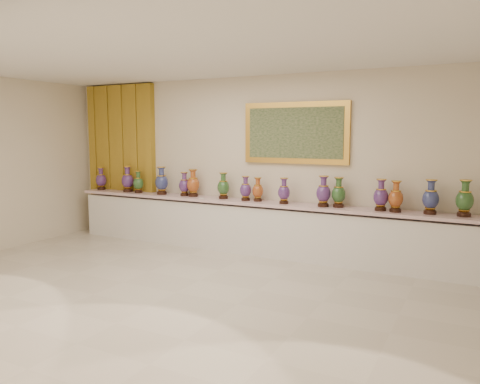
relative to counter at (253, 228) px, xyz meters
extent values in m
plane|color=beige|center=(0.00, -2.27, -0.44)|extent=(8.00, 8.00, 0.00)
plane|color=beige|center=(0.00, 0.23, 1.06)|extent=(8.00, 0.00, 8.00)
plane|color=white|center=(0.00, -2.27, 2.56)|extent=(8.00, 8.00, 0.00)
cube|color=#B68827|center=(-3.03, 0.17, 1.06)|extent=(1.64, 0.14, 2.95)
cube|color=gold|center=(0.66, 0.19, 1.61)|extent=(1.80, 0.06, 1.00)
cube|color=#1C381E|center=(0.66, 0.16, 1.61)|extent=(1.62, 0.02, 0.82)
cube|color=white|center=(0.00, 0.00, -0.03)|extent=(7.20, 0.42, 0.81)
cube|color=beige|center=(0.00, -0.02, 0.44)|extent=(7.28, 0.48, 0.05)
cylinder|color=black|center=(-3.43, -0.01, 0.49)|extent=(0.16, 0.16, 0.04)
cone|color=gold|center=(-3.43, -0.01, 0.54)|extent=(0.14, 0.14, 0.03)
ellipsoid|color=#25134C|center=(-3.43, -0.01, 0.66)|extent=(0.22, 0.22, 0.26)
cylinder|color=gold|center=(-3.43, -0.01, 0.77)|extent=(0.14, 0.14, 0.01)
cylinder|color=#25134C|center=(-3.43, -0.01, 0.83)|extent=(0.08, 0.08, 0.09)
cone|color=#25134C|center=(-3.43, -0.01, 0.89)|extent=(0.14, 0.14, 0.03)
cylinder|color=gold|center=(-3.43, -0.01, 0.91)|extent=(0.15, 0.15, 0.01)
cylinder|color=black|center=(-2.72, -0.02, 0.49)|extent=(0.18, 0.18, 0.05)
cone|color=gold|center=(-2.72, -0.02, 0.54)|extent=(0.15, 0.15, 0.03)
ellipsoid|color=#25134C|center=(-2.72, -0.02, 0.68)|extent=(0.29, 0.29, 0.29)
cylinder|color=gold|center=(-2.72, -0.02, 0.80)|extent=(0.16, 0.16, 0.01)
cylinder|color=#25134C|center=(-2.72, -0.02, 0.87)|extent=(0.09, 0.09, 0.10)
cone|color=#25134C|center=(-2.72, -0.02, 0.94)|extent=(0.16, 0.16, 0.04)
cylinder|color=gold|center=(-2.72, -0.02, 0.96)|extent=(0.16, 0.16, 0.01)
cylinder|color=black|center=(-2.44, -0.05, 0.48)|extent=(0.15, 0.15, 0.04)
cone|color=gold|center=(-2.44, -0.05, 0.53)|extent=(0.13, 0.13, 0.03)
ellipsoid|color=black|center=(-2.44, -0.05, 0.65)|extent=(0.25, 0.25, 0.24)
cylinder|color=gold|center=(-2.44, -0.05, 0.75)|extent=(0.13, 0.13, 0.01)
cylinder|color=black|center=(-2.44, -0.05, 0.81)|extent=(0.08, 0.08, 0.09)
cone|color=black|center=(-2.44, -0.05, 0.87)|extent=(0.13, 0.13, 0.03)
cylinder|color=gold|center=(-2.44, -0.05, 0.88)|extent=(0.14, 0.14, 0.01)
cylinder|color=black|center=(-1.89, -0.03, 0.49)|extent=(0.18, 0.18, 0.05)
cone|color=gold|center=(-1.89, -0.03, 0.55)|extent=(0.16, 0.16, 0.03)
ellipsoid|color=#0E0E42|center=(-1.89, -0.03, 0.69)|extent=(0.26, 0.26, 0.30)
cylinder|color=gold|center=(-1.89, -0.03, 0.82)|extent=(0.16, 0.16, 0.01)
cylinder|color=#0E0E42|center=(-1.89, -0.03, 0.88)|extent=(0.10, 0.10, 0.11)
cone|color=#0E0E42|center=(-1.89, -0.03, 0.96)|extent=(0.16, 0.16, 0.04)
cylinder|color=gold|center=(-1.89, -0.03, 0.98)|extent=(0.17, 0.17, 0.01)
cylinder|color=black|center=(-1.40, 0.00, 0.49)|extent=(0.15, 0.15, 0.04)
cone|color=gold|center=(-1.40, 0.00, 0.53)|extent=(0.13, 0.13, 0.03)
ellipsoid|color=#25134C|center=(-1.40, 0.00, 0.65)|extent=(0.26, 0.26, 0.25)
cylinder|color=gold|center=(-1.40, 0.00, 0.76)|extent=(0.14, 0.14, 0.01)
cylinder|color=#25134C|center=(-1.40, 0.00, 0.81)|extent=(0.08, 0.08, 0.09)
cone|color=#25134C|center=(-1.40, 0.00, 0.88)|extent=(0.14, 0.14, 0.03)
cylinder|color=gold|center=(-1.40, 0.00, 0.89)|extent=(0.14, 0.14, 0.01)
cylinder|color=black|center=(-1.21, 0.00, 0.49)|extent=(0.17, 0.17, 0.05)
cone|color=gold|center=(-1.21, 0.00, 0.54)|extent=(0.15, 0.15, 0.03)
ellipsoid|color=maroon|center=(-1.21, 0.00, 0.68)|extent=(0.25, 0.25, 0.29)
cylinder|color=gold|center=(-1.21, 0.00, 0.80)|extent=(0.16, 0.16, 0.01)
cylinder|color=maroon|center=(-1.21, 0.00, 0.86)|extent=(0.09, 0.09, 0.10)
cone|color=maroon|center=(-1.21, 0.00, 0.93)|extent=(0.16, 0.16, 0.04)
cylinder|color=gold|center=(-1.21, 0.00, 0.95)|extent=(0.16, 0.16, 0.01)
cylinder|color=black|center=(-0.59, 0.00, 0.49)|extent=(0.16, 0.16, 0.05)
cone|color=gold|center=(-0.59, 0.00, 0.54)|extent=(0.14, 0.14, 0.03)
ellipsoid|color=black|center=(-0.59, 0.00, 0.66)|extent=(0.24, 0.24, 0.27)
cylinder|color=gold|center=(-0.59, 0.00, 0.78)|extent=(0.15, 0.15, 0.01)
cylinder|color=black|center=(-0.59, 0.00, 0.83)|extent=(0.08, 0.08, 0.10)
cone|color=black|center=(-0.59, 0.00, 0.90)|extent=(0.15, 0.15, 0.04)
cylinder|color=gold|center=(-0.59, 0.00, 0.92)|extent=(0.15, 0.15, 0.01)
cylinder|color=black|center=(-0.14, -0.03, 0.48)|extent=(0.15, 0.15, 0.04)
cone|color=gold|center=(-0.14, -0.03, 0.53)|extent=(0.13, 0.13, 0.03)
ellipsoid|color=#25134C|center=(-0.14, -0.03, 0.65)|extent=(0.22, 0.22, 0.24)
cylinder|color=gold|center=(-0.14, -0.03, 0.75)|extent=(0.13, 0.13, 0.01)
cylinder|color=#25134C|center=(-0.14, -0.03, 0.80)|extent=(0.08, 0.08, 0.09)
cone|color=#25134C|center=(-0.14, -0.03, 0.86)|extent=(0.13, 0.13, 0.03)
cylinder|color=gold|center=(-0.14, -0.03, 0.88)|extent=(0.14, 0.14, 0.01)
cylinder|color=black|center=(0.08, 0.00, 0.48)|extent=(0.14, 0.14, 0.04)
cone|color=gold|center=(0.08, 0.00, 0.53)|extent=(0.12, 0.12, 0.03)
ellipsoid|color=maroon|center=(0.08, 0.00, 0.64)|extent=(0.20, 0.20, 0.23)
cylinder|color=gold|center=(0.08, 0.00, 0.74)|extent=(0.13, 0.13, 0.01)
cylinder|color=maroon|center=(0.08, 0.00, 0.79)|extent=(0.07, 0.07, 0.08)
cone|color=maroon|center=(0.08, 0.00, 0.85)|extent=(0.13, 0.13, 0.03)
cylinder|color=gold|center=(0.08, 0.00, 0.86)|extent=(0.13, 0.13, 0.01)
cylinder|color=black|center=(0.57, -0.05, 0.48)|extent=(0.15, 0.15, 0.04)
cone|color=gold|center=(0.57, -0.05, 0.53)|extent=(0.13, 0.13, 0.03)
ellipsoid|color=#25134C|center=(0.57, -0.05, 0.65)|extent=(0.25, 0.25, 0.24)
cylinder|color=gold|center=(0.57, -0.05, 0.75)|extent=(0.13, 0.13, 0.01)
cylinder|color=#25134C|center=(0.57, -0.05, 0.80)|extent=(0.08, 0.08, 0.09)
cone|color=#25134C|center=(0.57, -0.05, 0.87)|extent=(0.13, 0.13, 0.03)
cylinder|color=gold|center=(0.57, -0.05, 0.88)|extent=(0.14, 0.14, 0.01)
cylinder|color=black|center=(1.23, -0.05, 0.49)|extent=(0.17, 0.17, 0.05)
cone|color=gold|center=(1.23, -0.05, 0.54)|extent=(0.15, 0.15, 0.03)
ellipsoid|color=#25134C|center=(1.23, -0.05, 0.67)|extent=(0.22, 0.22, 0.28)
cylinder|color=gold|center=(1.23, -0.05, 0.79)|extent=(0.15, 0.15, 0.01)
cylinder|color=#25134C|center=(1.23, -0.05, 0.85)|extent=(0.09, 0.09, 0.10)
cone|color=#25134C|center=(1.23, -0.05, 0.92)|extent=(0.15, 0.15, 0.04)
cylinder|color=gold|center=(1.23, -0.05, 0.94)|extent=(0.16, 0.16, 0.01)
cylinder|color=black|center=(1.46, 0.00, 0.49)|extent=(0.16, 0.16, 0.05)
cone|color=gold|center=(1.46, 0.00, 0.54)|extent=(0.14, 0.14, 0.03)
ellipsoid|color=black|center=(1.46, 0.00, 0.67)|extent=(0.27, 0.27, 0.27)
cylinder|color=gold|center=(1.46, 0.00, 0.78)|extent=(0.15, 0.15, 0.01)
cylinder|color=black|center=(1.46, 0.00, 0.84)|extent=(0.09, 0.09, 0.10)
cone|color=black|center=(1.46, 0.00, 0.91)|extent=(0.15, 0.15, 0.04)
cylinder|color=gold|center=(1.46, 0.00, 0.93)|extent=(0.15, 0.15, 0.01)
cylinder|color=black|center=(2.10, -0.02, 0.49)|extent=(0.17, 0.17, 0.05)
cone|color=gold|center=(2.10, -0.02, 0.54)|extent=(0.15, 0.15, 0.03)
ellipsoid|color=#25134C|center=(2.10, -0.02, 0.67)|extent=(0.26, 0.26, 0.27)
cylinder|color=gold|center=(2.10, -0.02, 0.78)|extent=(0.15, 0.15, 0.01)
cylinder|color=#25134C|center=(2.10, -0.02, 0.84)|extent=(0.09, 0.09, 0.10)
cone|color=#25134C|center=(2.10, -0.02, 0.91)|extent=(0.15, 0.15, 0.04)
cylinder|color=gold|center=(2.10, -0.02, 0.93)|extent=(0.15, 0.15, 0.01)
cylinder|color=black|center=(2.31, -0.04, 0.49)|extent=(0.16, 0.16, 0.05)
cone|color=gold|center=(2.31, -0.04, 0.54)|extent=(0.14, 0.14, 0.03)
ellipsoid|color=maroon|center=(2.31, -0.04, 0.66)|extent=(0.27, 0.27, 0.27)
cylinder|color=gold|center=(2.31, -0.04, 0.78)|extent=(0.15, 0.15, 0.01)
cylinder|color=maroon|center=(2.31, -0.04, 0.83)|extent=(0.08, 0.08, 0.10)
cone|color=maroon|center=(2.31, -0.04, 0.90)|extent=(0.15, 0.15, 0.04)
cylinder|color=gold|center=(2.31, -0.04, 0.92)|extent=(0.15, 0.15, 0.01)
cylinder|color=black|center=(2.78, 0.01, 0.49)|extent=(0.17, 0.17, 0.05)
cone|color=gold|center=(2.78, 0.01, 0.54)|extent=(0.15, 0.15, 0.03)
ellipsoid|color=#0E0E42|center=(2.78, 0.01, 0.68)|extent=(0.29, 0.29, 0.28)
cylinder|color=gold|center=(2.78, 0.01, 0.80)|extent=(0.16, 0.16, 0.01)
cylinder|color=#0E0E42|center=(2.78, 0.01, 0.86)|extent=(0.09, 0.09, 0.10)
cone|color=#0E0E42|center=(2.78, 0.01, 0.93)|extent=(0.16, 0.16, 0.04)
cylinder|color=gold|center=(2.78, 0.01, 0.95)|extent=(0.16, 0.16, 0.01)
cylinder|color=black|center=(3.21, 0.02, 0.49)|extent=(0.18, 0.18, 0.05)
cone|color=gold|center=(3.21, 0.02, 0.54)|extent=(0.16, 0.16, 0.03)
ellipsoid|color=black|center=(3.21, 0.02, 0.68)|extent=(0.24, 0.24, 0.29)
cylinder|color=gold|center=(3.21, 0.02, 0.81)|extent=(0.16, 0.16, 0.01)
cylinder|color=black|center=(3.21, 0.02, 0.87)|extent=(0.09, 0.09, 0.11)
cone|color=black|center=(3.21, 0.02, 0.95)|extent=(0.16, 0.16, 0.04)
cylinder|color=gold|center=(3.21, 0.02, 0.97)|extent=(0.17, 0.17, 0.01)
cube|color=white|center=(-0.95, -0.14, 0.47)|extent=(0.10, 0.06, 0.00)
camera|label=1|loc=(3.42, -7.04, 1.61)|focal=35.00mm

